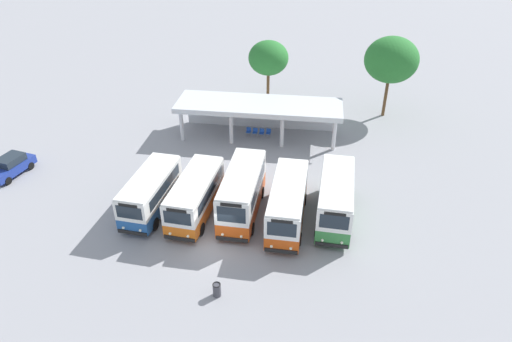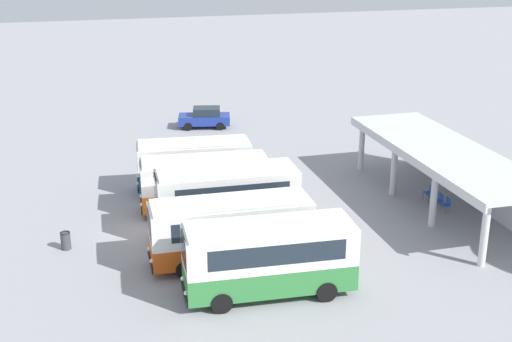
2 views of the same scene
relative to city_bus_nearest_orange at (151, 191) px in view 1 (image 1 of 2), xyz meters
name	(u,v)px [view 1 (image 1 of 2)]	position (x,y,z in m)	size (l,w,h in m)	color
ground_plane	(215,245)	(5.39, -3.19, -1.67)	(180.00, 180.00, 0.00)	#939399
city_bus_nearest_orange	(151,191)	(0.00, 0.00, 0.00)	(2.83, 6.94, 3.01)	black
city_bus_second_in_row	(195,195)	(3.32, 0.00, 0.01)	(2.86, 7.27, 3.03)	black
city_bus_middle_cream	(242,192)	(6.65, 0.50, 0.26)	(2.61, 7.36, 3.52)	black
city_bus_fourth_amber	(288,202)	(9.97, -0.07, 0.07)	(2.55, 7.67, 3.14)	black
city_bus_fifth_blue	(336,198)	(13.29, 0.82, 0.14)	(2.69, 7.43, 3.28)	black
parked_car_flank	(11,166)	(-13.27, 3.24, -0.85)	(2.56, 4.29, 1.62)	black
terminal_canopy	(260,109)	(6.24, 13.55, 0.89)	(15.45, 4.71, 3.40)	silver
waiting_chair_end_by_column	(249,131)	(5.26, 12.82, -1.15)	(0.46, 0.46, 0.86)	slate
waiting_chair_second_from_end	(255,132)	(5.90, 12.78, -1.15)	(0.46, 0.46, 0.86)	slate
waiting_chair_middle_seat	(262,132)	(6.54, 12.75, -1.15)	(0.46, 0.46, 0.86)	slate
waiting_chair_fourth_seat	(268,132)	(7.18, 12.83, -1.15)	(0.46, 0.46, 0.86)	slate
roadside_tree_behind_canopy	(268,58)	(6.23, 20.72, 3.54)	(4.23, 4.23, 7.03)	brown
roadside_tree_east_of_canopy	(391,60)	(18.60, 19.40, 4.31)	(5.32, 5.32, 8.26)	brown
litter_bin_apron	(217,290)	(6.44, -7.58, -1.22)	(0.49, 0.49, 0.90)	#3F3F47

